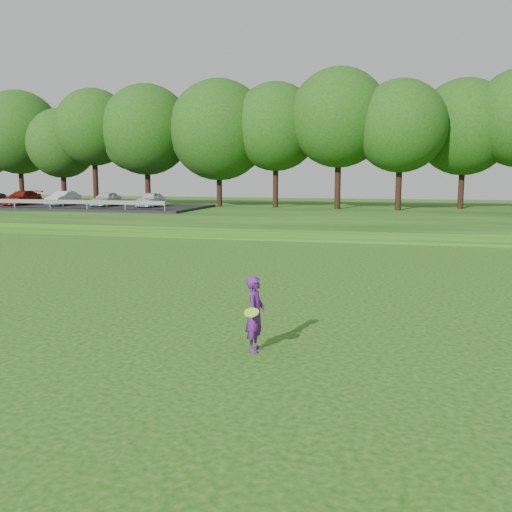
# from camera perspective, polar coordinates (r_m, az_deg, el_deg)

# --- Properties ---
(ground) EXTENTS (140.00, 140.00, 0.00)m
(ground) POSITION_cam_1_polar(r_m,az_deg,el_deg) (10.85, -5.91, -10.55)
(ground) COLOR #103F0C
(ground) RESTS_ON ground
(berm) EXTENTS (130.00, 30.00, 0.60)m
(berm) POSITION_cam_1_polar(r_m,az_deg,el_deg) (43.90, 9.55, 4.02)
(berm) COLOR #103F0C
(berm) RESTS_ON ground
(walking_path) EXTENTS (130.00, 1.60, 0.04)m
(walking_path) POSITION_cam_1_polar(r_m,az_deg,el_deg) (30.05, 7.31, 1.60)
(walking_path) COLOR gray
(walking_path) RESTS_ON ground
(treeline) EXTENTS (104.00, 7.00, 15.00)m
(treeline) POSITION_cam_1_polar(r_m,az_deg,el_deg) (47.99, 10.19, 13.69)
(treeline) COLOR #16430F
(treeline) RESTS_ON berm
(parking_lot) EXTENTS (24.00, 9.00, 1.38)m
(parking_lot) POSITION_cam_1_polar(r_m,az_deg,el_deg) (50.98, -19.36, 5.07)
(parking_lot) COLOR black
(parking_lot) RESTS_ON berm
(woman) EXTENTS (0.37, 0.82, 1.51)m
(woman) POSITION_cam_1_polar(r_m,az_deg,el_deg) (11.27, -0.08, -5.79)
(woman) COLOR #581973
(woman) RESTS_ON ground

